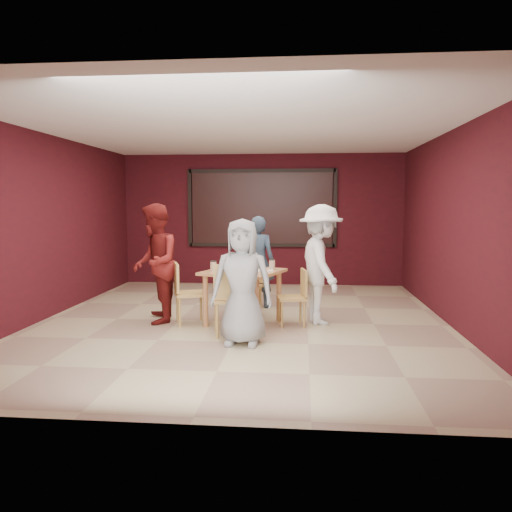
# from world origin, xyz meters

# --- Properties ---
(floor) EXTENTS (7.00, 7.00, 0.00)m
(floor) POSITION_xyz_m (0.00, 0.00, 0.00)
(floor) COLOR #C3B287
(floor) RESTS_ON ground
(window_blinds) EXTENTS (3.00, 0.02, 1.50)m
(window_blinds) POSITION_xyz_m (0.00, 3.45, 1.65)
(window_blinds) COLOR black
(dining_table) EXTENTS (1.27, 1.27, 0.94)m
(dining_table) POSITION_xyz_m (0.03, -0.14, 0.69)
(dining_table) COLOR #C67F51
(dining_table) RESTS_ON floor
(chair_front) EXTENTS (0.56, 0.56, 0.97)m
(chair_front) POSITION_xyz_m (-0.05, -0.84, 0.55)
(chair_front) COLOR tan
(chair_front) RESTS_ON floor
(chair_back) EXTENTS (0.53, 0.53, 0.90)m
(chair_back) POSITION_xyz_m (0.02, 0.54, 0.51)
(chair_back) COLOR tan
(chair_back) RESTS_ON floor
(chair_left) EXTENTS (0.55, 0.55, 0.89)m
(chair_left) POSITION_xyz_m (-0.81, -0.23, 0.51)
(chair_left) COLOR tan
(chair_left) RESTS_ON floor
(chair_right) EXTENTS (0.45, 0.45, 0.81)m
(chair_right) POSITION_xyz_m (0.80, -0.16, 0.46)
(chair_right) COLOR tan
(chair_right) RESTS_ON floor
(diner_front) EXTENTS (0.80, 0.55, 1.56)m
(diner_front) POSITION_xyz_m (0.14, -1.20, 0.78)
(diner_front) COLOR gray
(diner_front) RESTS_ON floor
(diner_back) EXTENTS (0.63, 0.48, 1.54)m
(diner_back) POSITION_xyz_m (0.14, 1.07, 0.77)
(diner_back) COLOR #2D3E50
(diner_back) RESTS_ON floor
(diner_left) EXTENTS (0.85, 0.98, 1.75)m
(diner_left) POSITION_xyz_m (-1.27, -0.15, 0.87)
(diner_left) COLOR maroon
(diner_left) RESTS_ON floor
(diner_right) EXTENTS (0.90, 1.25, 1.73)m
(diner_right) POSITION_xyz_m (1.15, 0.01, 0.87)
(diner_right) COLOR white
(diner_right) RESTS_ON floor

